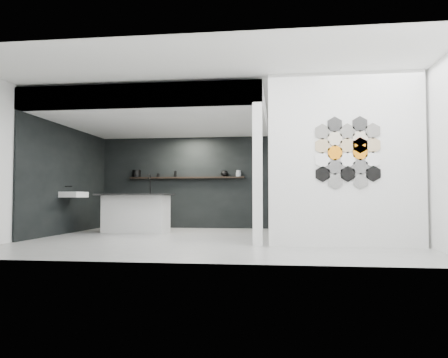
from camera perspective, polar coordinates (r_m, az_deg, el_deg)
floor at (r=8.28m, az=-0.95°, el=-7.92°), size 7.00×6.00×0.01m
partition_panel at (r=7.27m, az=15.55°, el=2.49°), size 2.45×0.15×2.80m
bay_clad_back at (r=11.41m, az=-5.31°, el=-0.47°), size 4.40×0.04×2.35m
bay_clad_left at (r=10.27m, az=-19.65°, el=-0.13°), size 0.04×4.00×2.35m
bulkhead at (r=9.65m, az=-7.83°, el=8.11°), size 4.40×4.00×0.40m
corner_column at (r=7.18m, az=4.41°, el=0.66°), size 0.16×0.16×2.35m
fascia_beam at (r=7.85m, az=-11.52°, el=10.59°), size 4.40×0.16×0.40m
wall_basin at (r=9.99m, az=-19.01°, el=-1.94°), size 0.40×0.60×0.12m
display_shelf at (r=11.29m, az=-4.93°, el=0.18°), size 3.00×0.15×0.04m
kitchen_island at (r=10.02m, az=-11.46°, el=-4.32°), size 1.72×0.91×1.33m
stockpot at (r=11.65m, az=-11.36°, el=0.69°), size 0.29×0.29×0.18m
kettle at (r=11.13m, az=0.07°, el=0.72°), size 0.22×0.22×0.16m
glass_bowl at (r=11.09m, az=1.91°, el=0.57°), size 0.17×0.17×0.10m
glass_vase at (r=11.09m, az=1.91°, el=0.73°), size 0.14×0.14×0.16m
bottle_dark at (r=11.36m, az=-6.37°, el=0.67°), size 0.07×0.07×0.16m
utensil_cup at (r=11.47m, az=-8.61°, el=0.49°), size 0.07×0.07×0.09m
hex_tile_cluster at (r=7.20m, az=15.91°, el=3.38°), size 1.04×0.02×1.16m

